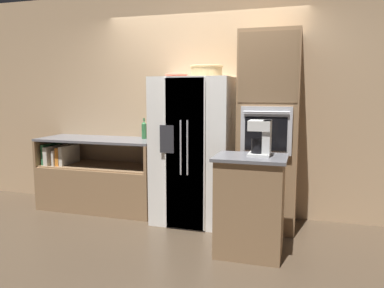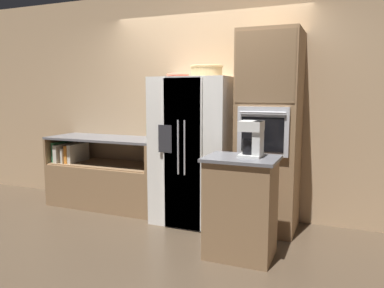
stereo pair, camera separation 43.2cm
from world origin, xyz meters
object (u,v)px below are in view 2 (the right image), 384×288
Objects in this scene: wicker_basket at (207,71)px; fruit_bowl at (178,75)px; bottle_tall at (149,129)px; coffee_maker at (253,137)px; wall_oven at (269,132)px; refrigerator at (195,150)px.

fruit_bowl is at bearing 178.67° from wicker_basket.
coffee_maker is at bearing -30.20° from bottle_tall.
bottle_tall is 0.81× the size of coffee_maker.
wall_oven is 5.88× the size of wicker_basket.
fruit_bowl is at bearing -22.58° from bottle_tall.
wicker_basket is 1.20m from coffee_maker.
wicker_basket is 1.38× the size of fruit_bowl.
refrigerator is 5.17× the size of coffee_maker.
wall_oven is at bearing -5.33° from bottle_tall.
wall_oven reaches higher than coffee_maker.
wall_oven is 0.78m from coffee_maker.
fruit_bowl reaches higher than bottle_tall.
wall_oven is 1.25m from fruit_bowl.
wicker_basket is 1.16m from bottle_tall.
fruit_bowl reaches higher than refrigerator.
refrigerator reaches higher than bottle_tall.
refrigerator is at bearing -15.52° from bottle_tall.
wicker_basket is at bearing -1.33° from fruit_bowl.
wicker_basket reaches higher than refrigerator.
wicker_basket reaches higher than coffee_maker.
fruit_bowl reaches higher than coffee_maker.
wall_oven is (0.86, 0.06, 0.24)m from refrigerator.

